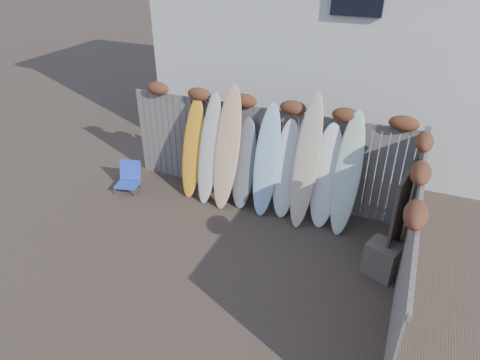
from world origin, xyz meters
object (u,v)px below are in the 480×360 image
at_px(beach_chair, 129,177).
at_px(surfboard_0, 193,148).
at_px(wooden_crate, 382,259).
at_px(lattice_panel, 399,216).

height_order(beach_chair, surfboard_0, surfboard_0).
bearing_deg(wooden_crate, beach_chair, 173.26).
relative_size(beach_chair, wooden_crate, 1.08).
bearing_deg(lattice_panel, beach_chair, -172.58).
bearing_deg(wooden_crate, surfboard_0, 164.45).
bearing_deg(lattice_panel, surfboard_0, -179.71).
bearing_deg(surfboard_0, lattice_panel, -8.64).
height_order(wooden_crate, surfboard_0, surfboard_0).
xyz_separation_m(wooden_crate, lattice_panel, (0.12, 0.50, 0.58)).
distance_m(wooden_crate, surfboard_0, 4.34).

